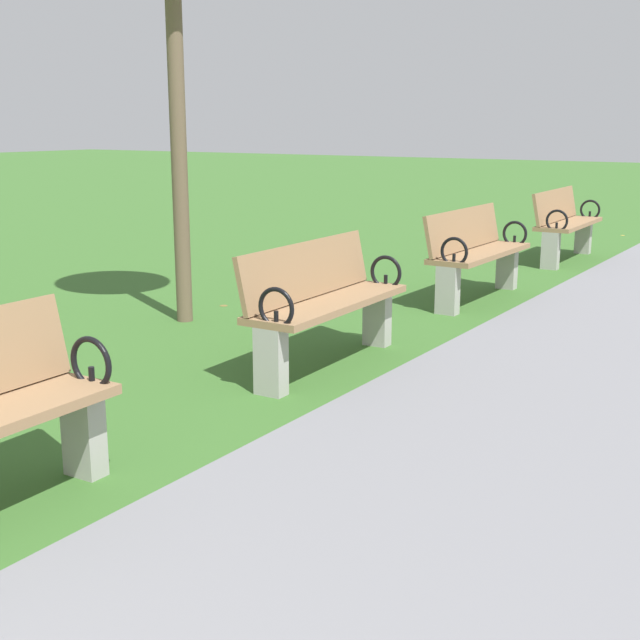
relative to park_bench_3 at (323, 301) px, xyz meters
The scene contains 4 objects.
park_bench_3 is the anchor object (origin of this frame).
park_bench_4 2.81m from the park_bench_3, 90.00° to the left, with size 0.49×1.61×0.90m.
park_bench_5 5.75m from the park_bench_3, 90.00° to the left, with size 0.50×1.61×0.90m.
scattered_leaves 0.51m from the park_bench_3, 42.68° to the right, with size 5.17×16.62×0.02m.
Camera 1 is at (2.68, 0.87, 1.74)m, focal length 47.62 mm.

